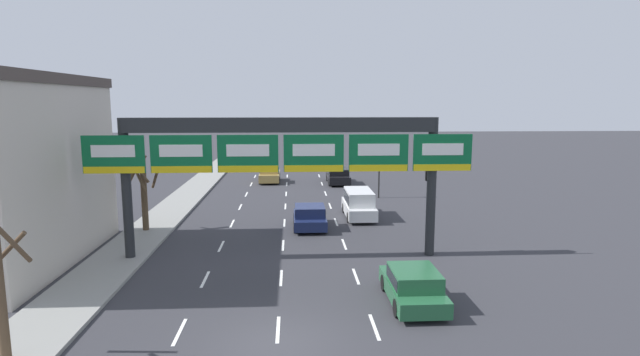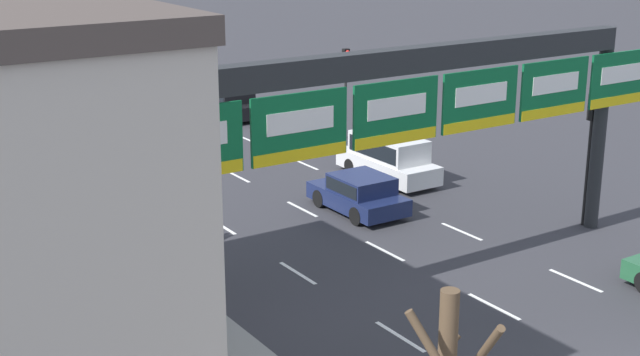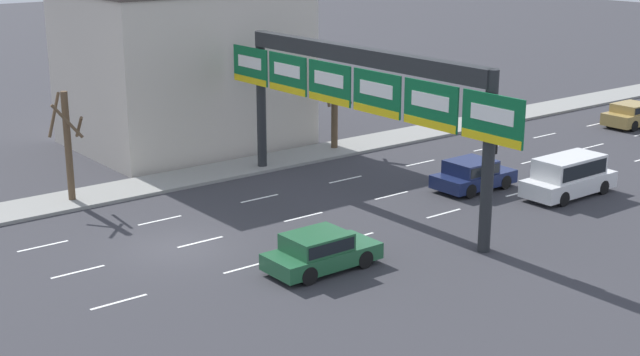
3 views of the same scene
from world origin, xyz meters
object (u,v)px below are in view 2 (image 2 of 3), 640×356
(sign_gantry, at_px, (434,95))
(car_gold, at_px, (103,113))
(traffic_light_mid_block, at_px, (591,133))
(car_navy, at_px, (359,192))
(tree_bare_second, at_px, (98,189))
(suv_white, at_px, (388,155))
(traffic_light_near_gantry, at_px, (346,74))
(car_black, at_px, (228,102))

(sign_gantry, height_order, car_gold, sign_gantry)
(car_gold, bearing_deg, traffic_light_mid_block, -68.70)
(car_navy, bearing_deg, car_gold, 100.31)
(sign_gantry, relative_size, car_gold, 4.54)
(car_navy, xyz_separation_m, traffic_light_mid_block, (5.76, -5.39, 2.56))
(car_gold, distance_m, tree_bare_second, 19.22)
(suv_white, bearing_deg, traffic_light_near_gantry, 69.34)
(car_black, distance_m, tree_bare_second, 21.36)
(traffic_light_mid_block, distance_m, tree_bare_second, 16.30)
(traffic_light_mid_block, bearing_deg, car_black, 96.56)
(traffic_light_near_gantry, bearing_deg, traffic_light_mid_block, -90.38)
(suv_white, bearing_deg, sign_gantry, -120.37)
(car_black, bearing_deg, tree_bare_second, -127.66)
(car_gold, xyz_separation_m, traffic_light_near_gantry, (9.05, -8.28, 2.32))
(car_black, height_order, traffic_light_mid_block, traffic_light_mid_block)
(sign_gantry, relative_size, suv_white, 3.84)
(suv_white, bearing_deg, traffic_light_mid_block, -73.47)
(car_gold, height_order, suv_white, suv_white)
(traffic_light_near_gantry, bearing_deg, sign_gantry, -116.29)
(sign_gantry, xyz_separation_m, tree_bare_second, (-8.19, 5.32, -2.79))
(traffic_light_mid_block, bearing_deg, traffic_light_near_gantry, 89.62)
(car_gold, xyz_separation_m, tree_bare_second, (-6.55, -17.97, 1.91))
(car_gold, xyz_separation_m, traffic_light_mid_block, (8.95, -22.96, 2.55))
(traffic_light_near_gantry, xyz_separation_m, tree_bare_second, (-15.60, -9.69, -0.41))
(car_gold, height_order, tree_bare_second, tree_bare_second)
(suv_white, distance_m, traffic_light_mid_block, 8.73)
(car_gold, distance_m, suv_white, 16.27)
(car_gold, bearing_deg, tree_bare_second, -110.04)
(traffic_light_near_gantry, bearing_deg, car_gold, 137.56)
(car_black, height_order, traffic_light_near_gantry, traffic_light_near_gantry)
(car_navy, relative_size, tree_bare_second, 0.89)
(car_navy, xyz_separation_m, tree_bare_second, (-9.75, -0.39, 1.92))
(car_black, distance_m, suv_white, 13.76)
(car_black, height_order, suv_white, suv_white)
(car_black, distance_m, traffic_light_mid_block, 22.12)
(traffic_light_near_gantry, relative_size, traffic_light_mid_block, 0.93)
(traffic_light_mid_block, relative_size, tree_bare_second, 1.05)
(sign_gantry, xyz_separation_m, car_black, (4.81, 22.17, -4.68))
(car_navy, bearing_deg, tree_bare_second, -177.68)
(car_gold, relative_size, traffic_light_near_gantry, 0.94)
(car_navy, relative_size, traffic_light_near_gantry, 0.91)
(sign_gantry, distance_m, car_gold, 23.82)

